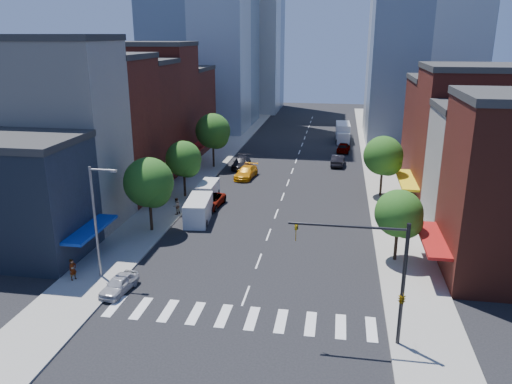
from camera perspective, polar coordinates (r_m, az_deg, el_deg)
ground at (r=37.90m, az=-1.18°, el=-11.76°), size 220.00×220.00×0.00m
sidewalk_left at (r=77.08m, az=-4.84°, el=3.64°), size 5.00×120.00×0.15m
sidewalk_right at (r=75.04m, az=14.03°, el=2.78°), size 5.00×120.00×0.15m
crosswalk at (r=35.36m, az=-2.11°, el=-14.10°), size 19.00×3.00×0.01m
bldg_left_0 at (r=47.46m, az=-26.02°, el=-0.87°), size 12.00×8.00×10.00m
bldg_left_1 at (r=52.98m, az=-21.71°, el=5.93°), size 12.00×8.00×18.00m
bldg_left_2 at (r=60.46m, az=-17.53°, el=6.70°), size 12.00×9.00×16.00m
bldg_left_3 at (r=68.11m, az=-14.31°, el=7.69°), size 12.00×8.00×15.00m
bldg_left_4 at (r=75.72m, az=-11.81°, el=9.58°), size 12.00×9.00×17.00m
bldg_left_5 at (r=84.84m, az=-9.43°, el=9.17°), size 12.00×10.00×13.00m
bldg_right_1 at (r=51.26m, az=25.95°, el=1.58°), size 12.00×8.00×12.00m
bldg_right_2 at (r=59.39m, az=23.85°, el=5.34°), size 12.00×10.00×15.00m
bldg_right_3 at (r=69.14m, az=21.84°, el=6.27°), size 12.00×10.00×13.00m
traffic_signal at (r=31.67m, az=15.45°, el=-10.19°), size 7.24×2.24×8.00m
streetlight at (r=40.25m, az=-17.73°, el=-2.58°), size 2.25×0.25×9.00m
tree_left_near at (r=48.75m, az=-12.02°, el=0.86°), size 4.80×4.80×7.30m
tree_left_mid at (r=58.83m, az=-8.16°, el=3.59°), size 4.20×4.20×6.65m
tree_left_far at (r=71.84m, az=-4.84°, el=6.80°), size 5.00×5.00×7.75m
tree_right_near at (r=43.20m, az=16.20°, el=-2.59°), size 4.00×4.00×6.20m
tree_right_far at (r=60.20m, az=14.47°, el=3.86°), size 4.60×4.60×7.20m
parked_car_front at (r=39.45m, az=-15.38°, el=-10.11°), size 2.07×4.03×1.31m
parked_car_second at (r=55.94m, az=-6.30°, el=-1.22°), size 1.65×3.97×1.28m
parked_car_third at (r=56.16m, az=-5.23°, el=-1.04°), size 2.79×5.28×1.42m
parked_car_rear at (r=72.48m, az=-1.70°, el=3.37°), size 2.30×5.47×1.58m
cargo_van_near at (r=51.94m, az=-6.61°, el=-2.09°), size 2.85×5.85×2.40m
cargo_van_far at (r=58.83m, az=-5.54°, el=0.11°), size 2.01×4.75×2.01m
taxi at (r=67.34m, az=-1.14°, el=2.27°), size 2.83×5.63×1.57m
traffic_car_oncoming at (r=74.76m, az=9.33°, el=3.62°), size 2.05×5.09×1.65m
traffic_car_far at (r=83.60m, az=9.97°, el=5.06°), size 2.43×4.97×1.63m
box_truck at (r=92.18m, az=9.89°, el=6.66°), size 2.68×8.03×3.20m
pedestrian_near at (r=41.97m, az=-20.21°, el=-8.31°), size 0.64×0.75×1.74m
pedestrian_far at (r=53.93m, az=-9.09°, el=-1.61°), size 1.00×1.08×1.79m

